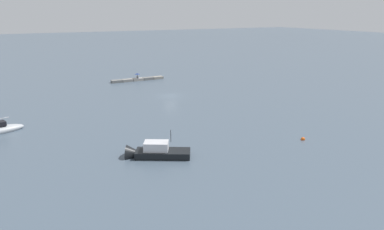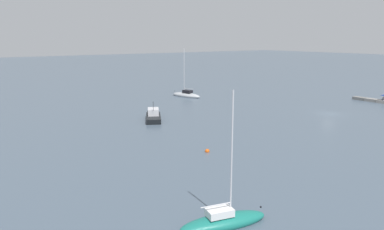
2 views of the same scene
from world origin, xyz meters
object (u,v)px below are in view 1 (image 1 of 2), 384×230
at_px(umbrella_open_navy, 137,74).
at_px(person_seated_grey_left, 137,77).
at_px(motorboat_black_near, 152,153).
at_px(mooring_buoy_near, 303,139).

bearing_deg(umbrella_open_navy, person_seated_grey_left, 88.75).
xyz_separation_m(motorboat_black_near, mooring_buoy_near, (-20.18, 4.12, -0.35)).
relative_size(person_seated_grey_left, mooring_buoy_near, 1.30).
height_order(umbrella_open_navy, motorboat_black_near, motorboat_black_near).
bearing_deg(mooring_buoy_near, motorboat_black_near, -11.54).
distance_m(umbrella_open_navy, motorboat_black_near, 49.82).
xyz_separation_m(person_seated_grey_left, mooring_buoy_near, (-5.07, 51.50, -0.78)).
bearing_deg(person_seated_grey_left, umbrella_open_navy, -90.05).
bearing_deg(motorboat_black_near, umbrella_open_navy, 11.63).
bearing_deg(mooring_buoy_near, person_seated_grey_left, -84.38).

